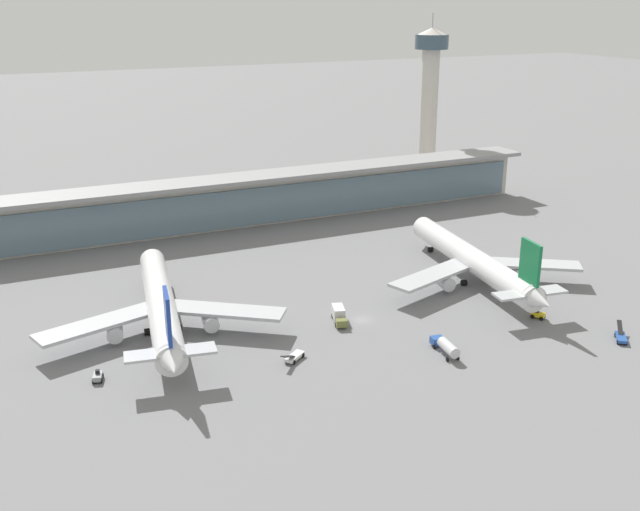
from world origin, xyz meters
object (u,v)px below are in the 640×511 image
object	(u,v)px
airliner_centre_stand	(474,260)
service_truck_by_tail_yellow	(538,315)
service_truck_under_wing_white	(294,357)
airliner_left_stand	(161,306)
service_truck_at_far_stand_blue	(621,337)
service_truck_near_nose_olive	(339,314)
control_tower	(429,91)
safety_cone_alpha	(298,358)
service_truck_mid_apron_blue	(446,346)
service_truck_on_taxiway_grey	(98,376)

from	to	relation	value
airliner_centre_stand	service_truck_by_tail_yellow	xyz separation A→B (m)	(-0.36, -23.94, -4.58)
service_truck_under_wing_white	airliner_left_stand	bearing A→B (deg)	128.39
service_truck_by_tail_yellow	service_truck_at_far_stand_blue	bearing A→B (deg)	-63.58
service_truck_at_far_stand_blue	service_truck_near_nose_olive	bearing A→B (deg)	145.78
service_truck_near_nose_olive	service_truck_under_wing_white	distance (m)	19.96
control_tower	safety_cone_alpha	distance (m)	158.56
service_truck_by_tail_yellow	service_truck_at_far_stand_blue	world-z (taller)	service_truck_at_far_stand_blue
safety_cone_alpha	control_tower	bearing A→B (deg)	48.37
airliner_centre_stand	service_truck_mid_apron_blue	xyz separation A→B (m)	(-27.93, -29.75, -3.75)
service_truck_at_far_stand_blue	control_tower	size ratio (longest dim) A/B	0.10
service_truck_under_wing_white	service_truck_at_far_stand_blue	bearing A→B (deg)	-17.45
control_tower	service_truck_under_wing_white	bearing A→B (deg)	-131.82
service_truck_on_taxiway_grey	service_truck_at_far_stand_blue	bearing A→B (deg)	-15.64
airliner_centre_stand	control_tower	world-z (taller)	control_tower
airliner_left_stand	safety_cone_alpha	world-z (taller)	airliner_left_stand
airliner_left_stand	service_truck_at_far_stand_blue	world-z (taller)	airliner_left_stand
airliner_left_stand	service_truck_on_taxiway_grey	world-z (taller)	airliner_left_stand
service_truck_near_nose_olive	service_truck_on_taxiway_grey	bearing A→B (deg)	-174.71
service_truck_near_nose_olive	control_tower	xyz separation A→B (m)	(88.20, 103.73, 31.10)
airliner_left_stand	control_tower	distance (m)	155.97
service_truck_on_taxiway_grey	control_tower	distance (m)	179.08
service_truck_under_wing_white	service_truck_mid_apron_blue	xyz separation A→B (m)	(27.54, -9.96, 0.90)
service_truck_at_far_stand_blue	airliner_left_stand	bearing A→B (deg)	151.80
service_truck_mid_apron_blue	safety_cone_alpha	bearing A→B (deg)	159.45
service_truck_under_wing_white	service_truck_on_taxiway_grey	xyz separation A→B (m)	(-35.05, 7.66, 0.07)
service_truck_mid_apron_blue	safety_cone_alpha	xyz separation A→B (m)	(-26.78, 10.04, -1.39)
service_truck_under_wing_white	safety_cone_alpha	xyz separation A→B (m)	(0.76, 0.08, -0.49)
service_truck_by_tail_yellow	service_truck_on_taxiway_grey	bearing A→B (deg)	172.54
airliner_centre_stand	service_truck_near_nose_olive	world-z (taller)	airliner_centre_stand
service_truck_under_wing_white	service_truck_mid_apron_blue	bearing A→B (deg)	-19.88
service_truck_mid_apron_blue	safety_cone_alpha	size ratio (longest dim) A/B	12.60
service_truck_mid_apron_blue	service_truck_by_tail_yellow	world-z (taller)	service_truck_mid_apron_blue
service_truck_by_tail_yellow	service_truck_under_wing_white	bearing A→B (deg)	175.69
service_truck_at_far_stand_blue	safety_cone_alpha	size ratio (longest dim) A/B	8.84
airliner_centre_stand	control_tower	size ratio (longest dim) A/B	1.09
airliner_centre_stand	service_truck_by_tail_yellow	size ratio (longest dim) A/B	19.54
service_truck_by_tail_yellow	safety_cone_alpha	world-z (taller)	service_truck_by_tail_yellow
service_truck_mid_apron_blue	service_truck_at_far_stand_blue	bearing A→B (deg)	-15.51
service_truck_near_nose_olive	service_truck_by_tail_yellow	distance (m)	42.78
airliner_left_stand	service_truck_mid_apron_blue	size ratio (longest dim) A/B	7.36
airliner_left_stand	control_tower	xyz separation A→B (m)	(123.07, 91.84, 27.33)
service_truck_mid_apron_blue	service_truck_by_tail_yellow	bearing A→B (deg)	11.90
service_truck_under_wing_white	service_truck_on_taxiway_grey	bearing A→B (deg)	167.68
airliner_centre_stand	service_truck_under_wing_white	size ratio (longest dim) A/B	10.32
service_truck_near_nose_olive	safety_cone_alpha	distance (m)	19.35
service_truck_under_wing_white	safety_cone_alpha	bearing A→B (deg)	5.87
airliner_centre_stand	service_truck_near_nose_olive	size ratio (longest dim) A/B	8.50
service_truck_under_wing_white	service_truck_on_taxiway_grey	world-z (taller)	service_truck_under_wing_white
service_truck_under_wing_white	service_truck_mid_apron_blue	distance (m)	29.30
service_truck_by_tail_yellow	safety_cone_alpha	size ratio (longest dim) A/B	4.76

